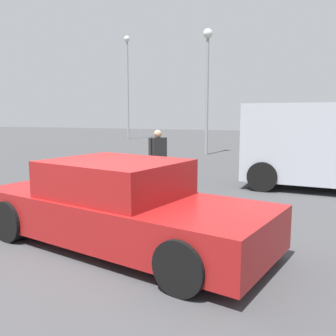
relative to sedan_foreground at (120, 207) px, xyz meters
name	(u,v)px	position (x,y,z in m)	size (l,w,h in m)	color
ground_plane	(104,249)	(-0.15, -0.24, -0.59)	(80.00, 80.00, 0.00)	#424244
sedan_foreground	(120,207)	(0.00, 0.00, 0.00)	(4.79, 2.72, 1.28)	maroon
pedestrian	(158,153)	(-1.17, 4.43, 0.31)	(0.43, 0.48, 1.54)	black
light_post_near	(207,69)	(-1.94, 12.61, 3.44)	(0.44, 0.44, 5.86)	gray
light_post_mid	(127,72)	(-10.39, 21.21, 4.52)	(0.44, 0.44, 7.74)	gray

